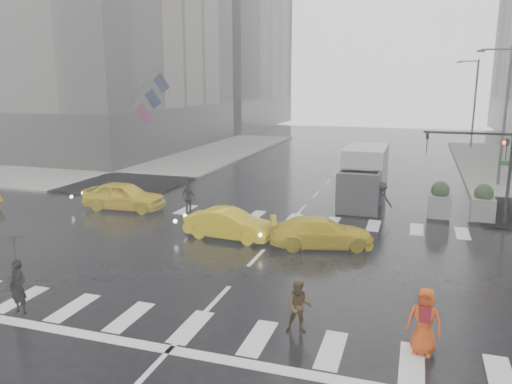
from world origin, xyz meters
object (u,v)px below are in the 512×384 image
(pedestrian_orange, at_px, (424,321))
(taxi_front, at_px, (124,196))
(traffic_signal_pole, at_px, (488,159))
(pedestrian_brown, at_px, (299,306))
(taxi_mid, at_px, (229,224))
(box_truck, at_px, (364,175))

(pedestrian_orange, distance_m, taxi_front, 18.61)
(taxi_front, bearing_deg, traffic_signal_pole, -83.88)
(traffic_signal_pole, bearing_deg, taxi_front, -170.66)
(pedestrian_orange, bearing_deg, pedestrian_brown, -171.13)
(pedestrian_brown, bearing_deg, pedestrian_orange, -15.43)
(traffic_signal_pole, distance_m, taxi_mid, 12.72)
(traffic_signal_pole, xyz_separation_m, taxi_mid, (-10.92, -6.01, -2.56))
(pedestrian_brown, xyz_separation_m, pedestrian_orange, (3.27, -0.10, 0.13))
(box_truck, bearing_deg, traffic_signal_pole, -19.81)
(pedestrian_orange, bearing_deg, box_truck, 112.31)
(taxi_mid, bearing_deg, pedestrian_orange, -127.79)
(taxi_mid, bearing_deg, pedestrian_brown, -141.80)
(traffic_signal_pole, distance_m, pedestrian_brown, 14.83)
(traffic_signal_pole, height_order, taxi_front, traffic_signal_pole)
(pedestrian_orange, xyz_separation_m, taxi_front, (-15.41, 10.43, -0.13))
(taxi_mid, bearing_deg, traffic_signal_pole, -56.67)
(pedestrian_brown, bearing_deg, box_truck, 76.19)
(traffic_signal_pole, distance_m, box_truck, 6.58)
(box_truck, bearing_deg, taxi_front, -156.44)
(pedestrian_brown, height_order, taxi_mid, pedestrian_brown)
(traffic_signal_pole, relative_size, taxi_front, 1.01)
(taxi_mid, height_order, box_truck, box_truck)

